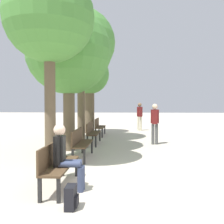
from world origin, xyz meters
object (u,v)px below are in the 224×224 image
object	(u,v)px
tree_row_0	(49,19)
backpack	(71,197)
bench_row_2	(92,131)
pedestrian_near	(140,115)
bench_row_0	(57,161)
person_seated	(66,155)
bench_row_1	(80,141)
tree_row_1	(69,52)
tree_row_2	(81,44)
pedestrian_mid	(155,121)
tree_row_3	(89,77)
bench_row_3	(99,125)

from	to	relation	value
tree_row_0	backpack	size ratio (longest dim) A/B	13.81
bench_row_2	pedestrian_near	world-z (taller)	pedestrian_near
bench_row_0	person_seated	distance (m)	0.33
bench_row_1	tree_row_1	xyz separation A→B (m)	(-0.66, 1.31, 3.03)
bench_row_0	bench_row_2	world-z (taller)	same
bench_row_1	tree_row_2	xyz separation A→B (m)	(-0.66, 3.83, 3.94)
bench_row_2	person_seated	world-z (taller)	person_seated
bench_row_2	pedestrian_near	bearing A→B (deg)	66.39
bench_row_1	tree_row_1	world-z (taller)	tree_row_1
bench_row_1	pedestrian_mid	xyz separation A→B (m)	(2.64, 2.76, 0.43)
tree_row_0	tree_row_3	bearing A→B (deg)	90.00
tree_row_0	tree_row_1	bearing A→B (deg)	90.00
bench_row_2	pedestrian_mid	world-z (taller)	pedestrian_mid
person_seated	bench_row_0	bearing A→B (deg)	144.01
tree_row_2	tree_row_3	distance (m)	3.00
tree_row_1	tree_row_3	bearing A→B (deg)	90.00
tree_row_2	bench_row_3	bearing A→B (deg)	67.81
tree_row_0	pedestrian_mid	distance (m)	5.84
bench_row_0	tree_row_1	xyz separation A→B (m)	(-0.66, 4.03, 3.03)
bench_row_1	person_seated	bearing A→B (deg)	-85.48
pedestrian_near	pedestrian_mid	bearing A→B (deg)	-86.41
bench_row_1	bench_row_2	world-z (taller)	same
backpack	tree_row_2	bearing A→B (deg)	98.86
person_seated	pedestrian_near	xyz separation A→B (m)	(2.08, 10.89, 0.29)
tree_row_0	tree_row_3	size ratio (longest dim) A/B	1.17
tree_row_1	pedestrian_near	bearing A→B (deg)	66.08
person_seated	pedestrian_mid	world-z (taller)	pedestrian_mid
tree_row_1	person_seated	bearing A→B (deg)	-78.09
bench_row_0	person_seated	xyz separation A→B (m)	(0.23, -0.17, 0.16)
bench_row_2	pedestrian_mid	size ratio (longest dim) A/B	0.99
bench_row_3	backpack	world-z (taller)	bench_row_3
bench_row_2	tree_row_3	bearing A→B (deg)	99.70
bench_row_3	tree_row_2	xyz separation A→B (m)	(-0.66, -1.61, 3.94)
bench_row_3	tree_row_0	size ratio (longest dim) A/B	0.32
backpack	pedestrian_near	world-z (taller)	pedestrian_near
bench_row_0	pedestrian_mid	size ratio (longest dim) A/B	0.99
tree_row_2	pedestrian_near	world-z (taller)	tree_row_2
bench_row_3	tree_row_0	bearing A→B (deg)	-95.84
tree_row_2	person_seated	world-z (taller)	tree_row_2
pedestrian_mid	tree_row_1	bearing A→B (deg)	-156.30
tree_row_1	bench_row_3	bearing A→B (deg)	80.95
tree_row_3	backpack	bearing A→B (deg)	-83.47
tree_row_0	pedestrian_mid	world-z (taller)	tree_row_0
tree_row_3	backpack	distance (m)	10.81
tree_row_1	pedestrian_mid	xyz separation A→B (m)	(3.30, 1.45, -2.60)
bench_row_1	bench_row_2	xyz separation A→B (m)	(0.00, 2.72, 0.00)
tree_row_3	bench_row_2	bearing A→B (deg)	-80.30
tree_row_3	pedestrian_mid	distance (m)	5.52
tree_row_0	person_seated	bearing A→B (deg)	-65.04
person_seated	backpack	world-z (taller)	person_seated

